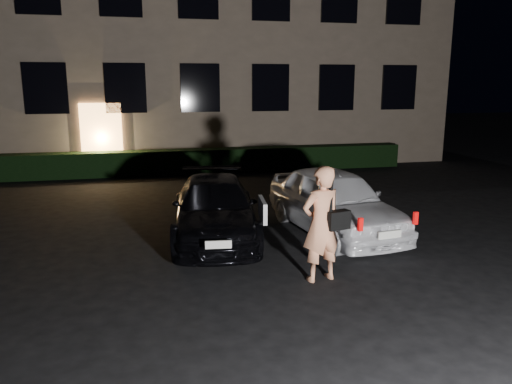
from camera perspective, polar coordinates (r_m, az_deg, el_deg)
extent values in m
plane|color=black|center=(8.23, 2.95, -10.47)|extent=(80.00, 80.00, 0.00)
cube|color=#736252|center=(22.56, -7.83, 19.45)|extent=(20.00, 8.00, 12.00)
cube|color=#FFAC59|center=(18.39, -17.21, 5.79)|extent=(1.40, 0.10, 2.50)
cube|color=black|center=(18.50, -22.91, 10.85)|extent=(1.40, 0.10, 1.70)
cube|color=black|center=(18.24, -14.69, 11.41)|extent=(1.40, 0.10, 1.70)
cube|color=black|center=(18.35, -6.39, 11.73)|extent=(1.40, 0.10, 1.70)
cube|color=black|center=(18.83, 1.67, 11.82)|extent=(1.40, 0.10, 1.70)
cube|color=black|center=(19.63, 9.19, 11.69)|extent=(1.40, 0.10, 1.70)
cube|color=black|center=(20.74, 16.01, 11.41)|extent=(1.40, 0.10, 1.70)
cube|color=black|center=(20.95, 16.56, 20.18)|extent=(1.40, 0.10, 1.70)
cube|color=black|center=(18.13, -6.04, 3.56)|extent=(15.00, 0.70, 0.85)
imported|color=black|center=(10.52, -4.76, -1.86)|extent=(2.17, 4.38, 1.22)
cube|color=white|center=(9.80, 0.75, -2.01)|extent=(0.17, 0.88, 0.41)
cube|color=silver|center=(8.45, -4.32, -6.01)|extent=(0.45, 0.09, 0.14)
imported|color=white|center=(10.87, 8.93, -1.00)|extent=(2.20, 4.31, 1.41)
cube|color=red|center=(8.93, 11.85, -3.65)|extent=(0.09, 0.06, 0.23)
cube|color=red|center=(9.60, 17.78, -2.87)|extent=(0.09, 0.06, 0.23)
cube|color=silver|center=(9.28, 15.03, -4.72)|extent=(0.47, 0.11, 0.14)
imported|color=#E18E65|center=(8.15, 7.44, -3.65)|extent=(0.79, 0.62, 1.92)
cube|color=black|center=(8.16, 9.35, -3.17)|extent=(0.42, 0.26, 0.30)
cube|color=black|center=(8.02, 8.53, -0.24)|extent=(0.06, 0.07, 0.60)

